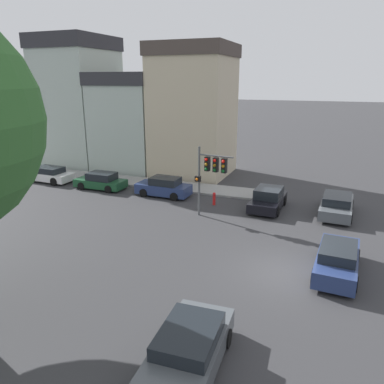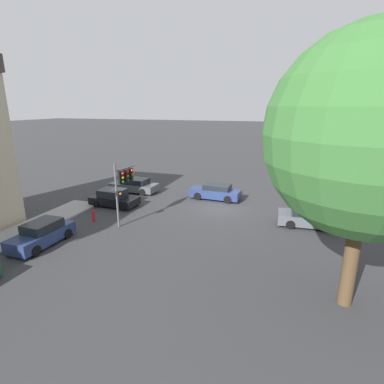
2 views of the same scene
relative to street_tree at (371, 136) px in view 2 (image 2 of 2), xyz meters
The scene contains 9 objects.
ground_plane 15.37m from the street_tree, 52.84° to the right, with size 300.00×300.00×0.00m, color #333335.
street_tree is the anchor object (origin of this frame).
traffic_signal 15.34m from the street_tree, 20.78° to the right, with size 0.57×2.47×4.54m.
crossing_car_0 11.06m from the street_tree, 83.44° to the right, with size 4.67×2.19×1.35m.
crossing_car_1 22.51m from the street_tree, 36.52° to the right, with size 4.80×2.18×1.39m.
crossing_car_2 17.10m from the street_tree, 55.23° to the right, with size 4.64×2.05×1.42m.
crossing_car_3 19.94m from the street_tree, 26.52° to the right, with size 4.13×2.16×1.45m.
parked_car_0 18.17m from the street_tree, ahead, with size 1.89×4.16×1.46m.
fire_hydrant 18.24m from the street_tree, 16.18° to the right, with size 0.22×0.22×0.92m.
Camera 2 is at (-5.40, 23.57, 8.30)m, focal length 28.00 mm.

